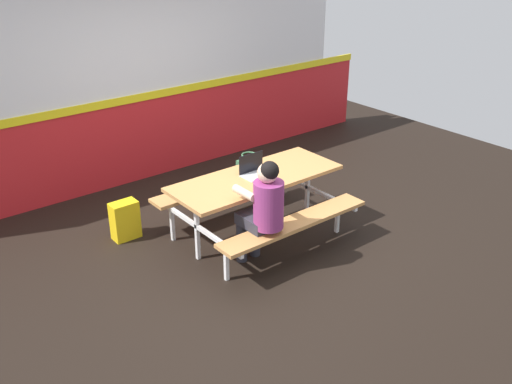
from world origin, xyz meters
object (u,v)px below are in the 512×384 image
backpack_dark (125,220)px  picnic_table_main (256,190)px  tote_bag_bright (249,171)px  laptop_silver (255,171)px  student_nearer (263,206)px

backpack_dark → picnic_table_main: bearing=-37.2°
tote_bag_bright → backpack_dark: bearing=-171.6°
laptop_silver → backpack_dark: (-1.18, 0.85, -0.57)m
student_nearer → laptop_silver: size_ratio=3.77×
tote_bag_bright → student_nearer: bearing=-124.1°
laptop_silver → backpack_dark: bearing=144.3°
picnic_table_main → tote_bag_bright: size_ratio=4.48×
student_nearer → tote_bag_bright: size_ratio=2.81×
student_nearer → backpack_dark: 1.73m
picnic_table_main → student_nearer: 0.67m
picnic_table_main → student_nearer: bearing=-122.2°
picnic_table_main → backpack_dark: (-1.17, 0.89, -0.36)m
laptop_silver → backpack_dark: size_ratio=0.73×
student_nearer → tote_bag_bright: (1.17, 1.74, -0.51)m
student_nearer → tote_bag_bright: 2.16m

